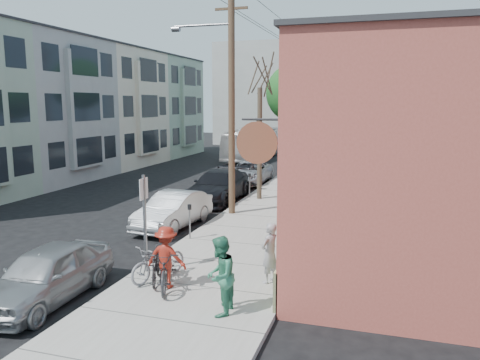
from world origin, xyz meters
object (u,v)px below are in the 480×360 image
(parked_bike_b, at_px, (159,262))
(car_3, at_px, (249,173))
(parking_meter_near, at_px, (190,216))
(cyclist, at_px, (166,257))
(utility_pole_near, at_px, (230,91))
(tree_leafy_mid, at_px, (296,93))
(car_0, at_px, (46,274))
(parked_bike_a, at_px, (156,265))
(bus, at_px, (254,144))
(sign_post, at_px, (145,214))
(patio_chair_b, at_px, (289,249))
(car_2, at_px, (218,186))
(parking_meter_far, at_px, (250,181))
(tree_leafy_far, at_px, (314,81))
(patio_chair_a, at_px, (290,245))
(patron_grey, at_px, (269,253))
(tree_bare, at_px, (260,144))
(patron_green, at_px, (220,276))
(car_1, at_px, (173,210))

(parked_bike_b, relative_size, car_3, 0.39)
(parking_meter_near, bearing_deg, cyclist, -74.60)
(utility_pole_near, height_order, tree_leafy_mid, utility_pole_near)
(tree_leafy_mid, xyz_separation_m, car_0, (-2.00, -22.82, -4.89))
(parking_meter_near, xyz_separation_m, parked_bike_b, (0.73, -3.84, -0.34))
(parked_bike_b, bearing_deg, tree_leafy_mid, 111.71)
(cyclist, relative_size, parked_bike_a, 1.03)
(parked_bike_b, distance_m, bus, 29.22)
(sign_post, xyz_separation_m, parked_bike_a, (0.65, -0.66, -1.20))
(patio_chair_b, relative_size, car_2, 0.16)
(parking_meter_far, height_order, cyclist, cyclist)
(parked_bike_b, bearing_deg, tree_leafy_far, 111.58)
(patio_chair_a, relative_size, patron_grey, 0.54)
(car_3, bearing_deg, tree_bare, -69.56)
(parking_meter_near, distance_m, car_3, 12.76)
(utility_pole_near, relative_size, tree_leafy_far, 1.10)
(sign_post, distance_m, bus, 28.68)
(bus, bearing_deg, patio_chair_b, -67.85)
(patio_chair_b, xyz_separation_m, car_3, (-5.31, 14.22, 0.08))
(parking_meter_near, distance_m, car_2, 7.22)
(sign_post, bearing_deg, patio_chair_a, 31.81)
(sign_post, relative_size, patron_grey, 1.71)
(parking_meter_near, xyz_separation_m, car_2, (-1.45, 7.07, -0.20))
(tree_leafy_mid, relative_size, tree_leafy_far, 0.82)
(patron_green, relative_size, car_3, 0.38)
(parking_meter_far, relative_size, car_0, 0.30)
(parking_meter_far, bearing_deg, car_1, -103.63)
(utility_pole_near, xyz_separation_m, patron_grey, (3.52, -7.39, -4.44))
(patio_chair_b, bearing_deg, car_2, 108.97)
(patio_chair_b, bearing_deg, parked_bike_b, -156.54)
(car_3, bearing_deg, tree_leafy_far, 80.14)
(parking_meter_far, height_order, patron_grey, patron_grey)
(patio_chair_b, distance_m, car_1, 6.25)
(tree_leafy_mid, bearing_deg, utility_pole_near, -91.81)
(tree_leafy_far, bearing_deg, parking_meter_near, -91.23)
(sign_post, relative_size, car_3, 0.58)
(tree_bare, xyz_separation_m, bus, (-5.08, 17.31, -1.55))
(sign_post, height_order, parking_meter_near, sign_post)
(patio_chair_b, relative_size, patron_grey, 0.54)
(tree_leafy_mid, relative_size, patio_chair_b, 8.49)
(tree_bare, relative_size, car_1, 1.29)
(sign_post, xyz_separation_m, car_3, (-1.55, 16.08, -1.16))
(parked_bike_a, distance_m, car_0, 2.72)
(cyclist, bearing_deg, parked_bike_b, -46.20)
(patio_chair_a, relative_size, car_2, 0.16)
(tree_bare, bearing_deg, patio_chair_b, -70.08)
(patron_green, height_order, car_1, patron_green)
(cyclist, bearing_deg, patron_green, 148.91)
(patron_grey, relative_size, parked_bike_b, 0.87)
(tree_leafy_mid, bearing_deg, patron_grey, -81.30)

